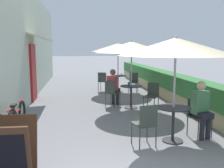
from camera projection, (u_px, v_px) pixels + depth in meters
The scene contains 21 objects.
cafe_facade_wall at pixel (31, 45), 9.75m from camera, with size 0.98×14.88×4.20m.
planter_hedge at pixel (159, 81), 10.75m from camera, with size 0.60×13.88×1.01m.
patio_table_near at pixel (173, 118), 5.21m from camera, with size 0.71×0.71×0.74m.
patio_umbrella_near at pixel (176, 47), 5.00m from camera, with size 2.37×2.37×2.21m.
cafe_chair_near_left at pixel (198, 113), 5.53m from camera, with size 0.48×0.48×0.87m.
seated_patron_near_left at pixel (201, 107), 5.40m from camera, with size 0.40×0.46×1.25m.
cafe_chair_near_right at pixel (146, 122), 4.89m from camera, with size 0.48×0.48×0.87m.
patio_table_mid at pixel (131, 93), 8.15m from camera, with size 0.71×0.71×0.74m.
patio_umbrella_mid at pixel (132, 47), 7.94m from camera, with size 2.37×2.37×2.21m.
cafe_chair_mid_left at pixel (112, 91), 8.43m from camera, with size 0.56×0.56×0.87m.
seated_patron_mid_left at pixel (113, 86), 8.50m from camera, with size 0.50×0.51×1.25m.
cafe_chair_mid_right at pixel (152, 94), 7.86m from camera, with size 0.56×0.56×0.87m.
coffee_cup_mid at pixel (129, 84), 8.23m from camera, with size 0.07×0.07×0.09m.
patio_table_far at pixel (118, 80), 11.20m from camera, with size 0.71×0.71×0.74m.
patio_umbrella_far at pixel (118, 48), 10.99m from camera, with size 2.37×2.37×2.21m.
cafe_chair_far_left at pixel (103, 80), 11.30m from camera, with size 0.52×0.52×0.87m.
cafe_chair_far_right at pixel (133, 81), 11.10m from camera, with size 0.52×0.52×0.87m.
coffee_cup_far at pixel (122, 74), 11.17m from camera, with size 0.07×0.07×0.09m.
bicycle_leaning at pixel (4, 132), 4.80m from camera, with size 0.18×1.71×0.76m.
bicycle_second at pixel (17, 119), 5.72m from camera, with size 0.10×1.71×0.75m.
menu_board at pixel (13, 156), 3.39m from camera, with size 0.61×0.65×1.00m.
Camera 1 is at (-0.78, -2.92, 1.95)m, focal length 40.00 mm.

